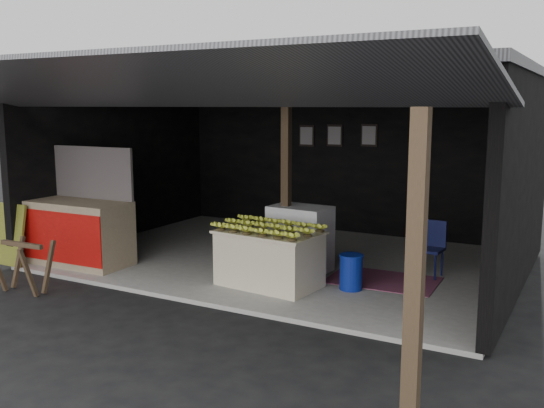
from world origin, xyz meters
The scene contains 13 objects.
ground centered at (0.00, 0.00, 0.00)m, with size 80.00×80.00×0.00m, color black.
concrete_slab centered at (0.00, 2.50, 0.03)m, with size 7.00×5.00×0.06m, color gray.
shophouse centered at (0.00, 2.82, 2.10)m, with size 7.40×7.29×3.02m.
banana_table centered at (0.50, 1.02, 0.44)m, with size 1.47×0.99×0.76m.
banana_pile centered at (0.50, 1.02, 0.90)m, with size 1.28×0.77×0.15m, color yellow, non-canonical shape.
white_crate centered at (0.52, 1.94, 0.54)m, with size 0.91×0.65×0.97m.
neighbor_stall centered at (-2.73, 0.63, 0.60)m, with size 1.78×0.84×1.81m.
green_signboard centered at (-3.57, 0.06, 0.54)m, with size 0.64×0.04×0.95m, color black.
sawhorse centered at (-2.33, -0.71, 0.44)m, with size 0.73×0.64×0.70m.
water_barrel centered at (1.55, 1.40, 0.29)m, with size 0.31×0.31×0.45m, color navy.
plastic_chair centered at (2.31, 2.59, 0.53)m, with size 0.41×0.41×0.81m.
magenta_rug centered at (1.80, 2.00, 0.07)m, with size 1.50×1.00×0.01m, color #681743.
picture_frames centered at (-0.17, 4.89, 1.93)m, with size 1.62×0.04×0.46m.
Camera 1 is at (4.40, -6.00, 2.51)m, focal length 40.00 mm.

